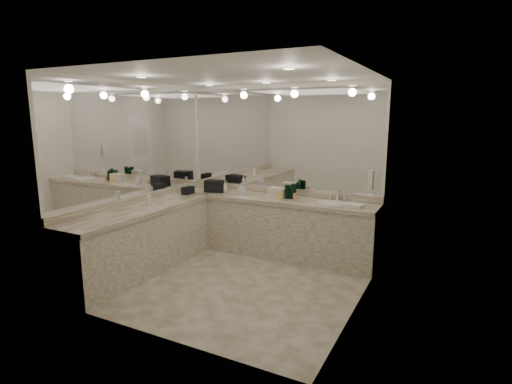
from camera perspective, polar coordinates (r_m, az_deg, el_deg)
The scene contains 38 objects.
floor at distance 5.37m, azimuth -3.21°, elevation -12.52°, with size 3.20×3.20×0.00m, color beige.
ceiling at distance 4.95m, azimuth -3.54°, elevation 16.29°, with size 3.20×3.20×0.00m, color white.
wall_back at distance 6.32m, azimuth 3.56°, elevation 3.30°, with size 3.20×0.02×2.60m, color silver.
wall_left at distance 5.96m, azimuth -16.75°, elevation 2.40°, with size 0.02×3.00×2.60m, color silver.
wall_right at distance 4.42m, azimuth 14.82°, elevation -0.34°, with size 0.02×3.00×2.60m, color silver.
vanity_back_base at distance 6.23m, azimuth 2.35°, elevation -5.07°, with size 3.20×0.60×0.84m, color beige.
vanity_back_top at distance 6.12m, azimuth 2.34°, elevation -1.03°, with size 3.20×0.64×0.06m, color beige.
vanity_left_base at distance 5.74m, azimuth -16.16°, elevation -6.90°, with size 0.60×2.40×0.84m, color beige.
vanity_left_top at distance 5.62m, azimuth -16.33°, elevation -2.54°, with size 0.64×2.42×0.06m, color beige.
backsplash_back at distance 6.36m, azimuth 3.45°, elevation 0.15°, with size 3.20×0.04×0.10m, color beige.
backsplash_left at distance 6.01m, azimuth -16.43°, elevation -0.91°, with size 0.04×3.00×0.10m, color beige.
mirror_back at distance 6.27m, azimuth 3.56°, elevation 7.60°, with size 3.12×0.01×1.55m, color white.
mirror_left at distance 5.91m, azimuth -16.91°, elevation 6.96°, with size 0.01×2.92×1.55m, color white.
sink at distance 5.79m, azimuth 10.94°, elevation -1.64°, with size 0.44×0.44×0.03m, color white.
faucet at distance 5.98m, azimuth 11.54°, elevation -0.55°, with size 0.24×0.16×0.14m, color silver.
wall_phone at distance 5.09m, azimuth 16.07°, elevation 1.63°, with size 0.06×0.10×0.24m, color white.
door at distance 4.00m, azimuth 12.89°, elevation -5.08°, with size 0.02×0.82×2.10m, color white.
black_toiletry_bag at distance 6.55m, azimuth -5.87°, elevation 0.79°, with size 0.32×0.20×0.18m, color black.
black_bag_spill at distance 6.43m, azimuth -9.70°, elevation 0.22°, with size 0.10×0.22×0.12m, color black.
cream_cosmetic_case at distance 6.09m, azimuth 3.04°, elevation -0.10°, with size 0.25×0.16×0.15m, color beige.
hand_towel at distance 5.63m, azimuth 13.76°, elevation -1.85°, with size 0.25×0.17×0.04m, color white.
lotion_left at distance 5.74m, azimuth -15.10°, elevation -1.12°, with size 0.06×0.06×0.15m, color white.
soap_bottle_a at distance 6.47m, azimuth -4.47°, elevation 0.79°, with size 0.08×0.08×0.20m, color white.
soap_bottle_b at distance 6.28m, azimuth -2.03°, elevation 0.46°, with size 0.09×0.09×0.19m, color silver.
soap_bottle_c at distance 6.05m, azimuth 3.14°, elevation -0.14°, with size 0.12×0.12×0.15m, color #F5BF7F.
green_bottle_0 at distance 6.01m, azimuth 4.72°, elevation -0.01°, with size 0.07×0.07×0.20m, color #094829.
green_bottle_1 at distance 6.00m, azimuth 5.00°, elevation -0.09°, with size 0.07×0.07×0.19m, color #094829.
green_bottle_2 at distance 6.14m, azimuth 5.16°, elevation 0.17°, with size 0.07×0.07×0.19m, color #094829.
green_bottle_3 at distance 6.01m, azimuth 4.44°, elevation 0.05°, with size 0.06×0.06×0.21m, color #094829.
green_bottle_4 at distance 6.07m, azimuth 5.44°, elevation 0.18°, with size 0.07×0.07×0.22m, color #094829.
amenity_bottle_0 at distance 6.10m, azimuth 1.85°, elevation -0.06°, with size 0.05×0.05×0.15m, color silver.
amenity_bottle_1 at distance 6.47m, azimuth -2.28°, elevation 0.19°, with size 0.04×0.04×0.06m, color #E57F66.
amenity_bottle_2 at distance 6.28m, azimuth -1.88°, elevation 0.16°, with size 0.04×0.04×0.13m, color white.
amenity_bottle_3 at distance 6.72m, azimuth -6.39°, elevation 0.71°, with size 0.05×0.05×0.10m, color white.
amenity_bottle_4 at distance 6.30m, azimuth -2.05°, elevation 0.04°, with size 0.05×0.05×0.09m, color #E0B28C.
amenity_bottle_5 at distance 5.96m, azimuth 5.60°, elevation -0.63°, with size 0.05×0.05×0.09m, color #E57F66.
amenity_bottle_6 at distance 5.98m, azimuth 3.34°, elevation -0.42°, with size 0.06×0.06×0.12m, color #F2D84C.
amenity_bottle_7 at distance 6.14m, azimuth 3.00°, elevation -0.27°, with size 0.06×0.06×0.09m, color #3F3F4C.
Camera 1 is at (2.51, -4.24, 2.13)m, focal length 28.00 mm.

